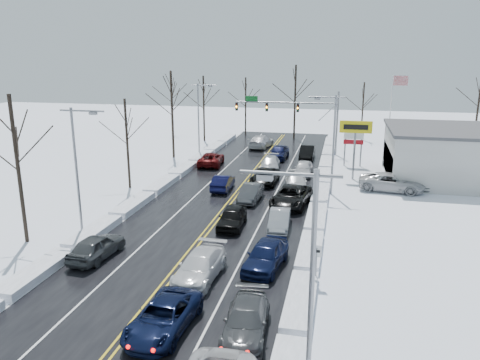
% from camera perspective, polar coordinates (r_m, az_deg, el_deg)
% --- Properties ---
extents(ground, '(160.00, 160.00, 0.00)m').
position_cam_1_polar(ground, '(35.53, -3.37, -5.40)').
color(ground, white).
rests_on(ground, ground).
extents(road_surface, '(14.00, 84.00, 0.01)m').
position_cam_1_polar(road_surface, '(37.34, -2.54, -4.35)').
color(road_surface, black).
rests_on(road_surface, ground).
extents(snow_bank_left, '(1.45, 72.00, 0.52)m').
position_cam_1_polar(snow_bank_left, '(39.90, -13.16, -3.47)').
color(snow_bank_left, white).
rests_on(snow_bank_left, ground).
extents(snow_bank_right, '(1.45, 72.00, 0.52)m').
position_cam_1_polar(snow_bank_right, '(36.23, 9.21, -5.17)').
color(snow_bank_right, white).
rests_on(snow_bank_right, ground).
extents(traffic_signal_mast, '(13.28, 0.39, 8.00)m').
position_cam_1_polar(traffic_signal_mast, '(60.68, 7.00, 8.36)').
color(traffic_signal_mast, slate).
rests_on(traffic_signal_mast, ground).
extents(tires_plus_sign, '(3.20, 0.34, 6.00)m').
position_cam_1_polar(tires_plus_sign, '(48.59, 13.91, 5.82)').
color(tires_plus_sign, slate).
rests_on(tires_plus_sign, ground).
extents(used_vehicles_sign, '(2.20, 0.22, 4.65)m').
position_cam_1_polar(used_vehicles_sign, '(54.79, 13.69, 5.06)').
color(used_vehicles_sign, slate).
rests_on(used_vehicles_sign, ground).
extents(speed_limit_sign, '(0.55, 0.09, 2.35)m').
position_cam_1_polar(speed_limit_sign, '(26.32, 9.32, -9.28)').
color(speed_limit_sign, slate).
rests_on(speed_limit_sign, ground).
extents(flagpole, '(1.87, 1.20, 10.00)m').
position_cam_1_polar(flagpole, '(62.64, 18.04, 8.36)').
color(flagpole, silver).
rests_on(flagpole, ground).
extents(streetlight_se, '(3.20, 0.25, 9.00)m').
position_cam_1_polar(streetlight_se, '(15.72, 8.02, -11.83)').
color(streetlight_se, slate).
rests_on(streetlight_se, ground).
extents(streetlight_ne, '(3.20, 0.25, 9.00)m').
position_cam_1_polar(streetlight_ne, '(42.62, 11.11, 5.18)').
color(streetlight_ne, slate).
rests_on(streetlight_ne, ground).
extents(streetlight_sw, '(3.20, 0.25, 9.00)m').
position_cam_1_polar(streetlight_sw, '(33.77, -19.10, 2.10)').
color(streetlight_sw, slate).
rests_on(streetlight_sw, ground).
extents(streetlight_nw, '(3.20, 0.25, 9.00)m').
position_cam_1_polar(streetlight_nw, '(59.11, -4.91, 8.08)').
color(streetlight_nw, slate).
rests_on(streetlight_nw, ground).
extents(tree_left_b, '(4.00, 4.00, 10.00)m').
position_cam_1_polar(tree_left_b, '(33.67, -25.77, 4.31)').
color(tree_left_b, '#2D231C').
rests_on(tree_left_b, ground).
extents(tree_left_c, '(3.40, 3.40, 8.50)m').
position_cam_1_polar(tree_left_c, '(45.06, -13.70, 6.36)').
color(tree_left_c, '#2D231C').
rests_on(tree_left_c, ground).
extents(tree_left_d, '(4.20, 4.20, 10.50)m').
position_cam_1_polar(tree_left_d, '(57.96, -8.34, 9.85)').
color(tree_left_d, '#2D231C').
rests_on(tree_left_d, ground).
extents(tree_left_e, '(3.80, 3.80, 9.50)m').
position_cam_1_polar(tree_left_e, '(69.22, -4.46, 10.20)').
color(tree_left_e, '#2D231C').
rests_on(tree_left_e, ground).
extents(tree_far_a, '(4.00, 4.00, 10.00)m').
position_cam_1_polar(tree_far_a, '(77.17, -8.38, 10.83)').
color(tree_far_a, '#2D231C').
rests_on(tree_far_a, ground).
extents(tree_far_b, '(3.60, 3.60, 9.00)m').
position_cam_1_polar(tree_far_b, '(74.83, 0.69, 10.33)').
color(tree_far_b, '#2D231C').
rests_on(tree_far_b, ground).
extents(tree_far_c, '(4.40, 4.40, 11.00)m').
position_cam_1_polar(tree_far_c, '(71.54, 6.77, 11.13)').
color(tree_far_c, '#2D231C').
rests_on(tree_far_c, ground).
extents(tree_far_d, '(3.40, 3.40, 8.50)m').
position_cam_1_polar(tree_far_d, '(72.86, 14.80, 9.44)').
color(tree_far_d, '#2D231C').
rests_on(tree_far_d, ground).
extents(tree_far_e, '(4.20, 4.20, 10.50)m').
position_cam_1_polar(tree_far_e, '(75.57, 27.23, 9.55)').
color(tree_far_e, '#2D231C').
rests_on(tree_far_e, ground).
extents(queued_car_2, '(2.66, 5.21, 1.41)m').
position_cam_1_polar(queued_car_2, '(23.06, -9.24, -17.65)').
color(queued_car_2, black).
rests_on(queued_car_2, ground).
extents(queued_car_3, '(2.32, 5.24, 1.49)m').
position_cam_1_polar(queued_car_3, '(27.43, -4.89, -11.86)').
color(queued_car_3, silver).
rests_on(queued_car_3, ground).
extents(queued_car_4, '(1.92, 4.47, 1.50)m').
position_cam_1_polar(queued_car_4, '(34.96, -0.98, -5.72)').
color(queued_car_4, black).
rests_on(queued_car_4, ground).
extents(queued_car_5, '(1.70, 4.45, 1.45)m').
position_cam_1_polar(queued_car_5, '(41.07, 1.30, -2.54)').
color(queued_car_5, '#3C3E41').
rests_on(queued_car_5, ground).
extents(queued_car_6, '(2.47, 5.26, 1.45)m').
position_cam_1_polar(queued_car_6, '(46.63, 3.03, -0.41)').
color(queued_car_6, black).
rests_on(queued_car_6, ground).
extents(queued_car_7, '(2.58, 5.31, 1.49)m').
position_cam_1_polar(queued_car_7, '(52.00, 3.67, 1.20)').
color(queued_car_7, '#A5A8AD').
rests_on(queued_car_7, ground).
extents(queued_car_8, '(2.32, 5.08, 1.69)m').
position_cam_1_polar(queued_car_8, '(57.80, 4.75, 2.58)').
color(queued_car_8, black).
rests_on(queued_car_8, ground).
extents(queued_car_11, '(2.29, 4.91, 1.39)m').
position_cam_1_polar(queued_car_11, '(22.56, 0.74, -18.24)').
color(queued_car_11, '#3F4144').
rests_on(queued_car_11, ground).
extents(queued_car_12, '(2.57, 5.05, 1.65)m').
position_cam_1_polar(queued_car_12, '(28.62, 3.14, -10.63)').
color(queued_car_12, '#0B1233').
rests_on(queued_car_12, ground).
extents(queued_car_13, '(1.68, 4.22, 1.36)m').
position_cam_1_polar(queued_car_13, '(34.77, 4.82, -5.90)').
color(queued_car_13, '#9A9DA1').
rests_on(queued_car_13, ground).
extents(queued_car_14, '(3.48, 6.19, 1.63)m').
position_cam_1_polar(queued_car_14, '(39.96, 6.24, -3.13)').
color(queued_car_14, black).
rests_on(queued_car_14, ground).
extents(queued_car_15, '(2.65, 5.19, 1.44)m').
position_cam_1_polar(queued_car_15, '(44.77, 6.81, -1.15)').
color(queued_car_15, silver).
rests_on(queued_car_15, ground).
extents(queued_car_16, '(1.83, 4.44, 1.50)m').
position_cam_1_polar(queued_car_16, '(50.23, 7.71, 0.60)').
color(queued_car_16, silver).
rests_on(queued_car_16, ground).
extents(queued_car_17, '(1.70, 4.84, 1.59)m').
position_cam_1_polar(queued_car_17, '(58.38, 8.16, 2.61)').
color(queued_car_17, black).
rests_on(queued_car_17, ground).
extents(oncoming_car_0, '(1.65, 4.40, 1.44)m').
position_cam_1_polar(oncoming_car_0, '(44.43, -2.09, -1.18)').
color(oncoming_car_0, black).
rests_on(oncoming_car_0, ground).
extents(oncoming_car_1, '(3.01, 5.63, 1.50)m').
position_cam_1_polar(oncoming_car_1, '(54.35, -3.52, 1.81)').
color(oncoming_car_1, '#540B0B').
rests_on(oncoming_car_1, ground).
extents(oncoming_car_2, '(3.07, 6.12, 1.71)m').
position_cam_1_polar(oncoming_car_2, '(64.87, 2.57, 3.98)').
color(oncoming_car_2, silver).
rests_on(oncoming_car_2, ground).
extents(oncoming_car_3, '(2.20, 4.67, 1.55)m').
position_cam_1_polar(oncoming_car_3, '(31.20, -16.96, -9.05)').
color(oncoming_car_3, '#3E4143').
rests_on(oncoming_car_3, ground).
extents(parked_car_0, '(6.32, 3.54, 1.67)m').
position_cam_1_polar(parked_car_0, '(46.25, 17.94, -1.26)').
color(parked_car_0, silver).
rests_on(parked_car_0, ground).
extents(parked_car_1, '(2.56, 5.58, 1.58)m').
position_cam_1_polar(parked_car_1, '(48.88, 20.98, -0.68)').
color(parked_car_1, '#3C3E40').
rests_on(parked_car_1, ground).
extents(parked_car_2, '(2.30, 5.01, 1.66)m').
position_cam_1_polar(parked_car_2, '(54.71, 18.20, 1.17)').
color(parked_car_2, '#46484C').
rests_on(parked_car_2, ground).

